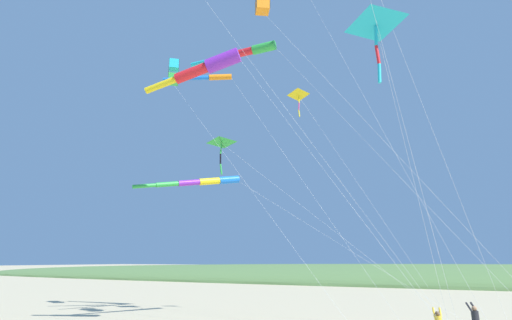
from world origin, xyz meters
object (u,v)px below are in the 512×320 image
at_px(person_adult_flyer, 476,320).
at_px(kite_windsock_long_streamer_left, 206,67).
at_px(kite_delta_long_streamer_right, 376,26).
at_px(kite_windsock_green_low_center, 204,182).
at_px(kite_box_black_fish_shape, 174,72).
at_px(kite_windsock_striped_overhead, 244,52).
at_px(kite_windsock_small_distant, 208,78).
at_px(kite_delta_white_trailing, 222,143).
at_px(kite_delta_teal_far_right, 299,96).

distance_m(person_adult_flyer, kite_windsock_long_streamer_left, 19.23).
distance_m(kite_delta_long_streamer_right, kite_windsock_long_streamer_left, 10.74).
bearing_deg(kite_windsock_green_low_center, kite_box_black_fish_shape, 94.08).
xyz_separation_m(person_adult_flyer, kite_box_black_fish_shape, (-0.41, 18.55, 17.02)).
height_order(kite_windsock_green_low_center, kite_windsock_long_streamer_left, kite_windsock_long_streamer_left).
relative_size(kite_windsock_striped_overhead, kite_box_black_fish_shape, 1.08).
xyz_separation_m(kite_windsock_small_distant, kite_windsock_striped_overhead, (1.59, -2.08, 2.40)).
xyz_separation_m(kite_windsock_small_distant, kite_windsock_green_low_center, (0.81, 0.59, -7.45)).
bearing_deg(kite_delta_white_trailing, kite_windsock_green_low_center, 151.70).
bearing_deg(kite_windsock_striped_overhead, kite_windsock_small_distant, 127.44).
bearing_deg(kite_box_black_fish_shape, kite_delta_white_trailing, -67.98).
xyz_separation_m(kite_windsock_striped_overhead, kite_windsock_long_streamer_left, (-5.98, -0.46, -4.31)).
distance_m(kite_windsock_striped_overhead, kite_windsock_long_streamer_left, 7.38).
bearing_deg(kite_windsock_long_streamer_left, kite_windsock_small_distant, 30.14).
bearing_deg(kite_windsock_green_low_center, person_adult_flyer, -89.27).
distance_m(kite_windsock_green_low_center, kite_delta_white_trailing, 3.42).
bearing_deg(kite_delta_white_trailing, kite_windsock_long_streamer_left, -159.17).
bearing_deg(kite_box_black_fish_shape, kite_windsock_striped_overhead, -80.00).
bearing_deg(kite_box_black_fish_shape, kite_delta_long_streamer_right, -118.75).
distance_m(kite_box_black_fish_shape, kite_delta_teal_far_right, 10.06).
xyz_separation_m(kite_box_black_fish_shape, kite_delta_white_trailing, (1.47, -3.64, -5.83)).
xyz_separation_m(kite_windsock_small_distant, kite_box_black_fish_shape, (0.60, 3.55, 1.49)).
bearing_deg(kite_delta_long_streamer_right, kite_box_black_fish_shape, 61.25).
height_order(kite_windsock_striped_overhead, kite_delta_teal_far_right, kite_windsock_striped_overhead).
distance_m(kite_windsock_small_distant, kite_delta_white_trailing, 4.81).
bearing_deg(person_adult_flyer, kite_delta_white_trailing, 85.92).
relative_size(kite_windsock_striped_overhead, kite_delta_teal_far_right, 1.31).
height_order(kite_delta_long_streamer_right, kite_box_black_fish_shape, kite_box_black_fish_shape).
bearing_deg(kite_delta_teal_far_right, kite_delta_long_streamer_right, -149.59).
bearing_deg(kite_delta_teal_far_right, kite_box_black_fish_shape, 104.33).
relative_size(kite_windsock_striped_overhead, kite_windsock_long_streamer_left, 1.31).
bearing_deg(kite_windsock_long_streamer_left, kite_delta_long_streamer_right, -110.88).
xyz_separation_m(kite_windsock_green_low_center, kite_box_black_fish_shape, (-0.21, 2.96, 8.93)).
height_order(kite_windsock_striped_overhead, kite_delta_long_streamer_right, kite_windsock_striped_overhead).
bearing_deg(kite_box_black_fish_shape, kite_delta_teal_far_right, -75.67).
height_order(kite_windsock_small_distant, kite_delta_white_trailing, kite_windsock_small_distant).
bearing_deg(kite_windsock_striped_overhead, kite_delta_white_trailing, 76.49).
height_order(kite_delta_white_trailing, kite_windsock_long_streamer_left, kite_windsock_long_streamer_left).
height_order(kite_delta_long_streamer_right, kite_windsock_green_low_center, kite_delta_long_streamer_right).
relative_size(kite_windsock_green_low_center, kite_delta_teal_far_right, 1.22).
bearing_deg(kite_windsock_striped_overhead, kite_windsock_long_streamer_left, -175.56).
xyz_separation_m(kite_windsock_striped_overhead, kite_box_black_fish_shape, (-0.99, 5.63, -0.92)).
distance_m(kite_windsock_striped_overhead, kite_windsock_green_low_center, 10.23).
distance_m(kite_windsock_striped_overhead, kite_delta_teal_far_right, 5.43).
bearing_deg(kite_windsock_green_low_center, kite_delta_long_streamer_right, -124.63).
height_order(kite_windsock_green_low_center, kite_delta_white_trailing, kite_delta_white_trailing).
relative_size(kite_windsock_green_low_center, kite_box_black_fish_shape, 1.00).
relative_size(kite_delta_teal_far_right, kite_windsock_long_streamer_left, 1.00).
relative_size(person_adult_flyer, kite_windsock_green_low_center, 0.09).
bearing_deg(kite_delta_white_trailing, kite_box_black_fish_shape, 112.02).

